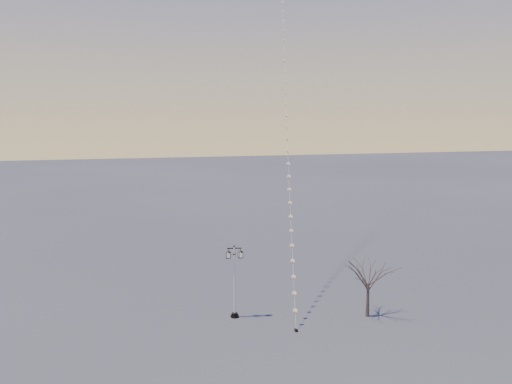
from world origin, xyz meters
name	(u,v)px	position (x,y,z in m)	size (l,w,h in m)	color
ground	(281,328)	(0.00, 0.00, 0.00)	(300.00, 300.00, 0.00)	#474848
street_lamp	(234,278)	(-2.39, 2.59, 2.69)	(1.22, 0.56, 4.85)	black
bare_tree	(368,274)	(6.12, 0.28, 2.87)	(2.49, 2.49, 4.13)	#473A2F
kite_train	(286,83)	(5.59, 15.40, 16.13)	(10.46, 33.07, 32.48)	black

